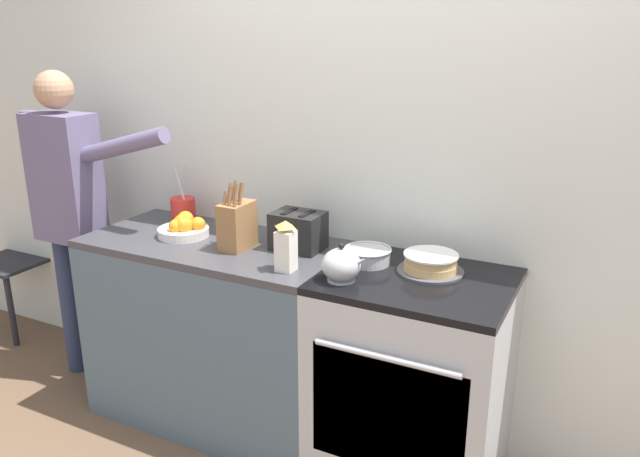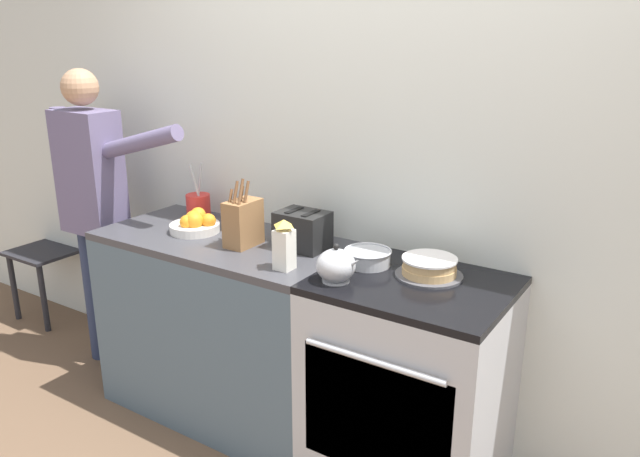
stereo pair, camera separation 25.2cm
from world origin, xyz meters
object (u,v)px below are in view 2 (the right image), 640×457
at_px(utensil_crock, 198,206).
at_px(toaster, 303,230).
at_px(tea_kettle, 336,266).
at_px(dining_chair, 57,241).
at_px(stove_range, 408,386).
at_px(layer_cake, 429,268).
at_px(milk_carton, 284,246).
at_px(fruit_bowl, 195,224).
at_px(knife_block, 243,222).
at_px(person_baker, 93,196).
at_px(mixing_bowl, 368,257).

xyz_separation_m(utensil_crock, toaster, (0.69, -0.08, 0.01)).
height_order(tea_kettle, toaster, toaster).
bearing_deg(dining_chair, toaster, -37.73).
height_order(stove_range, tea_kettle, tea_kettle).
height_order(layer_cake, milk_carton, milk_carton).
bearing_deg(fruit_bowl, utensil_crock, 129.36).
bearing_deg(knife_block, person_baker, 179.28).
height_order(fruit_bowl, milk_carton, milk_carton).
height_order(stove_range, layer_cake, layer_cake).
bearing_deg(dining_chair, tea_kettle, -42.81).
bearing_deg(mixing_bowl, fruit_bowl, -176.04).
distance_m(layer_cake, tea_kettle, 0.37).
bearing_deg(utensil_crock, fruit_bowl, -50.64).
distance_m(layer_cake, person_baker, 1.89).
bearing_deg(fruit_bowl, person_baker, -179.11).
xyz_separation_m(mixing_bowl, utensil_crock, (-1.03, 0.10, 0.03)).
relative_size(tea_kettle, person_baker, 0.11).
distance_m(tea_kettle, person_baker, 1.61).
bearing_deg(person_baker, dining_chair, 163.71).
distance_m(tea_kettle, fruit_bowl, 0.90).
height_order(layer_cake, mixing_bowl, layer_cake).
height_order(stove_range, utensil_crock, utensil_crock).
height_order(layer_cake, fruit_bowl, fruit_bowl).
distance_m(milk_carton, person_baker, 1.37).
xyz_separation_m(layer_cake, person_baker, (-1.89, -0.09, 0.04)).
bearing_deg(mixing_bowl, milk_carton, -139.26).
bearing_deg(person_baker, fruit_bowl, 3.22).
height_order(mixing_bowl, dining_chair, mixing_bowl).
xyz_separation_m(layer_cake, mixing_bowl, (-0.26, -0.02, -0.00)).
relative_size(mixing_bowl, person_baker, 0.12).
bearing_deg(mixing_bowl, stove_range, -15.01).
height_order(tea_kettle, mixing_bowl, tea_kettle).
relative_size(stove_range, person_baker, 0.55).
height_order(tea_kettle, dining_chair, tea_kettle).
relative_size(layer_cake, knife_block, 0.88).
bearing_deg(utensil_crock, mixing_bowl, -5.58).
xyz_separation_m(layer_cake, fruit_bowl, (-1.16, -0.08, 0.00)).
xyz_separation_m(knife_block, person_baker, (-1.04, 0.01, -0.03)).
distance_m(layer_cake, knife_block, 0.85).
bearing_deg(layer_cake, utensil_crock, 176.38).
bearing_deg(person_baker, knife_block, 1.61).
bearing_deg(tea_kettle, mixing_bowl, 85.90).
bearing_deg(dining_chair, stove_range, -38.58).
xyz_separation_m(layer_cake, dining_chair, (-2.68, 0.18, -0.44)).
bearing_deg(layer_cake, tea_kettle, -139.33).
relative_size(tea_kettle, dining_chair, 0.21).
height_order(tea_kettle, milk_carton, milk_carton).
distance_m(mixing_bowl, toaster, 0.34).
bearing_deg(tea_kettle, dining_chair, 170.21).
distance_m(layer_cake, utensil_crock, 1.30).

